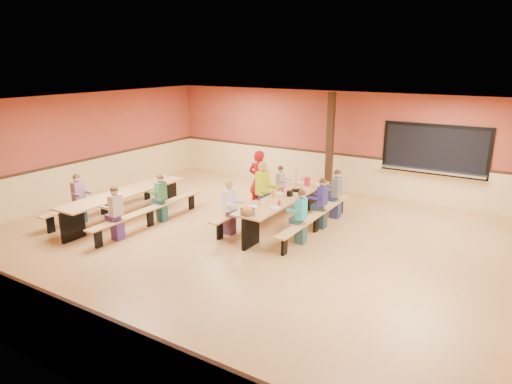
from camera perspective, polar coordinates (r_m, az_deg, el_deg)
The scene contains 23 objects.
ground at distance 10.06m, azimuth -0.02°, elevation -6.50°, with size 12.00×12.00×0.00m, color #A3723D.
room_envelope at distance 9.81m, azimuth -0.02°, elevation -2.78°, with size 12.04×10.04×3.02m.
kitchen_pass_through at distance 13.26m, azimuth 21.42°, elevation 4.69°, with size 2.78×0.28×1.38m.
structural_post at distance 13.51m, azimuth 9.22°, elevation 5.85°, with size 0.18×0.18×3.00m, color black.
cafeteria_table_main at distance 11.01m, azimuth 3.67°, elevation -1.58°, with size 1.91×3.70×0.74m.
cafeteria_table_second at distance 11.81m, azimuth -16.04°, elevation -0.95°, with size 1.91×3.70×0.74m.
seated_child_white_left at distance 10.44m, azimuth -3.37°, elevation -1.98°, with size 0.39×0.32×1.26m, color white, non-canonical shape.
seated_adult_yellow at distance 11.60m, azimuth 0.81°, elevation 0.29°, with size 0.46×0.38×1.41m, color #C2DE15, non-canonical shape.
seated_child_grey_left at distance 12.42m, azimuth 3.05°, elevation 0.68°, with size 0.33×0.27×1.12m, color silver, non-canonical shape.
seated_child_teal_right at distance 9.95m, azimuth 5.66°, elevation -3.16°, with size 0.36×0.30×1.20m, color teal, non-canonical shape.
seated_child_navy_right at distance 10.90m, azimuth 8.25°, elevation -1.47°, with size 0.37×0.30×1.21m, color navy, non-canonical shape.
seated_child_char_right at distance 11.68m, azimuth 10.01°, elevation -0.28°, with size 0.38×0.31×1.24m, color #4E5659, non-canonical shape.
seated_child_purple_sec at distance 11.98m, azimuth -21.26°, elevation -0.80°, with size 0.37×0.30×1.21m, color #794D6C, non-canonical shape.
seated_child_green_sec at distance 11.50m, azimuth -11.76°, elevation -0.80°, with size 0.35×0.29×1.17m, color #306A42, non-canonical shape.
seated_child_tan_sec at distance 10.56m, azimuth -17.07°, elevation -2.59°, with size 0.37×0.31×1.22m, color #B7A893, non-canonical shape.
standing_woman at distance 11.98m, azimuth 0.41°, elevation 1.41°, with size 0.60×0.39×1.64m, color #A41214.
punch_pitcher at distance 11.86m, azimuth 6.42°, elevation 1.29°, with size 0.16×0.16×0.22m, color red.
chip_bowl at distance 9.63m, azimuth -1.06°, elevation -2.38°, with size 0.32×0.32×0.15m, color orange, non-canonical shape.
napkin_dispenser at distance 10.94m, azimuth 4.26°, elevation -0.18°, with size 0.10×0.14×0.13m, color black.
condiment_mustard at distance 10.77m, azimuth 2.35°, elevation -0.31°, with size 0.06×0.06×0.17m, color yellow.
condiment_ketchup at distance 10.83m, azimuth 2.23°, elevation -0.21°, with size 0.06×0.06×0.17m, color #B2140F.
table_paddle at distance 11.32m, azimuth 5.06°, elevation 0.75°, with size 0.16×0.16×0.56m.
place_settings at distance 10.93m, azimuth 3.70°, elevation -0.24°, with size 0.65×3.30×0.11m, color beige, non-canonical shape.
Camera 1 is at (4.91, -7.87, 3.89)m, focal length 32.00 mm.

